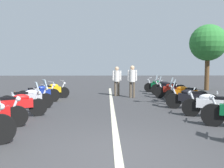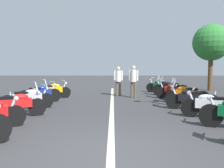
{
  "view_description": "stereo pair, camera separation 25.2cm",
  "coord_description": "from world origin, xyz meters",
  "px_view_note": "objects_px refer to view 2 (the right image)",
  "views": [
    {
      "loc": [
        -4.21,
        0.21,
        1.72
      ],
      "look_at": [
        5.7,
        0.0,
        0.96
      ],
      "focal_mm": 36.02,
      "sensor_mm": 36.0,
      "label": 1
    },
    {
      "loc": [
        -4.21,
        -0.04,
        1.72
      ],
      "look_at": [
        5.7,
        0.0,
        0.96
      ],
      "focal_mm": 36.02,
      "sensor_mm": 36.0,
      "label": 2
    }
  ],
  "objects_px": {
    "motorcycle_right_row_4": "(186,94)",
    "motorcycle_right_row_7": "(161,86)",
    "motorcycle_right_row_3": "(192,98)",
    "motorcycle_left_row_2": "(16,104)",
    "motorcycle_left_row_3": "(28,98)",
    "motorcycle_left_row_5": "(52,90)",
    "motorcycle_right_row_6": "(170,88)",
    "motorcycle_left_row_4": "(40,93)",
    "roadside_tree_0": "(211,43)",
    "bystander_0": "(133,79)",
    "traffic_cone_1": "(16,97)",
    "motorcycle_right_row_2": "(212,105)",
    "motorcycle_right_row_5": "(175,90)",
    "bystander_1": "(118,79)"
  },
  "relations": [
    {
      "from": "motorcycle_left_row_3",
      "to": "motorcycle_right_row_7",
      "type": "xyz_separation_m",
      "value": [
        5.92,
        -6.63,
        -0.01
      ]
    },
    {
      "from": "motorcycle_right_row_3",
      "to": "bystander_1",
      "type": "xyz_separation_m",
      "value": [
        4.3,
        2.85,
        0.55
      ]
    },
    {
      "from": "motorcycle_right_row_5",
      "to": "motorcycle_right_row_3",
      "type": "bearing_deg",
      "value": 103.21
    },
    {
      "from": "traffic_cone_1",
      "to": "bystander_0",
      "type": "height_order",
      "value": "bystander_0"
    },
    {
      "from": "motorcycle_left_row_4",
      "to": "motorcycle_left_row_5",
      "type": "bearing_deg",
      "value": 48.2
    },
    {
      "from": "motorcycle_right_row_3",
      "to": "motorcycle_right_row_6",
      "type": "distance_m",
      "value": 4.46
    },
    {
      "from": "bystander_0",
      "to": "motorcycle_right_row_3",
      "type": "bearing_deg",
      "value": -135.8
    },
    {
      "from": "motorcycle_right_row_4",
      "to": "motorcycle_right_row_7",
      "type": "distance_m",
      "value": 4.48
    },
    {
      "from": "motorcycle_right_row_4",
      "to": "roadside_tree_0",
      "type": "relative_size",
      "value": 0.39
    },
    {
      "from": "motorcycle_left_row_5",
      "to": "roadside_tree_0",
      "type": "relative_size",
      "value": 0.4
    },
    {
      "from": "motorcycle_left_row_4",
      "to": "motorcycle_right_row_7",
      "type": "distance_m",
      "value": 7.93
    },
    {
      "from": "motorcycle_left_row_2",
      "to": "motorcycle_left_row_3",
      "type": "bearing_deg",
      "value": 69.1
    },
    {
      "from": "motorcycle_left_row_3",
      "to": "motorcycle_right_row_2",
      "type": "height_order",
      "value": "motorcycle_left_row_3"
    },
    {
      "from": "bystander_1",
      "to": "roadside_tree_0",
      "type": "xyz_separation_m",
      "value": [
        3.08,
        -6.75,
        2.41
      ]
    },
    {
      "from": "motorcycle_right_row_2",
      "to": "motorcycle_right_row_4",
      "type": "relative_size",
      "value": 1.01
    },
    {
      "from": "motorcycle_right_row_5",
      "to": "traffic_cone_1",
      "type": "height_order",
      "value": "motorcycle_right_row_5"
    },
    {
      "from": "motorcycle_right_row_4",
      "to": "bystander_0",
      "type": "relative_size",
      "value": 1.05
    },
    {
      "from": "motorcycle_left_row_3",
      "to": "motorcycle_left_row_4",
      "type": "height_order",
      "value": "motorcycle_left_row_3"
    },
    {
      "from": "motorcycle_left_row_3",
      "to": "motorcycle_left_row_5",
      "type": "relative_size",
      "value": 0.99
    },
    {
      "from": "motorcycle_right_row_5",
      "to": "motorcycle_left_row_3",
      "type": "bearing_deg",
      "value": 41.16
    },
    {
      "from": "motorcycle_right_row_3",
      "to": "motorcycle_left_row_2",
      "type": "bearing_deg",
      "value": 30.34
    },
    {
      "from": "motorcycle_left_row_5",
      "to": "motorcycle_right_row_4",
      "type": "height_order",
      "value": "motorcycle_right_row_4"
    },
    {
      "from": "motorcycle_left_row_5",
      "to": "motorcycle_right_row_5",
      "type": "height_order",
      "value": "motorcycle_right_row_5"
    },
    {
      "from": "motorcycle_right_row_2",
      "to": "roadside_tree_0",
      "type": "bearing_deg",
      "value": -89.24
    },
    {
      "from": "motorcycle_left_row_4",
      "to": "motorcycle_right_row_6",
      "type": "distance_m",
      "value": 7.42
    },
    {
      "from": "motorcycle_left_row_3",
      "to": "roadside_tree_0",
      "type": "xyz_separation_m",
      "value": [
        7.32,
        -10.5,
        2.97
      ]
    },
    {
      "from": "motorcycle_left_row_5",
      "to": "bystander_0",
      "type": "relative_size",
      "value": 1.07
    },
    {
      "from": "motorcycle_left_row_2",
      "to": "motorcycle_left_row_4",
      "type": "height_order",
      "value": "motorcycle_left_row_2"
    },
    {
      "from": "motorcycle_right_row_6",
      "to": "bystander_1",
      "type": "relative_size",
      "value": 1.18
    },
    {
      "from": "motorcycle_right_row_7",
      "to": "bystander_0",
      "type": "bearing_deg",
      "value": 74.18
    },
    {
      "from": "motorcycle_left_row_2",
      "to": "motorcycle_left_row_3",
      "type": "distance_m",
      "value": 1.44
    },
    {
      "from": "motorcycle_right_row_5",
      "to": "motorcycle_right_row_6",
      "type": "height_order",
      "value": "motorcycle_right_row_6"
    },
    {
      "from": "motorcycle_right_row_6",
      "to": "motorcycle_right_row_7",
      "type": "height_order",
      "value": "motorcycle_right_row_6"
    },
    {
      "from": "motorcycle_right_row_5",
      "to": "bystander_1",
      "type": "bearing_deg",
      "value": -4.14
    },
    {
      "from": "motorcycle_left_row_5",
      "to": "motorcycle_right_row_7",
      "type": "bearing_deg",
      "value": -2.32
    },
    {
      "from": "motorcycle_right_row_2",
      "to": "motorcycle_right_row_4",
      "type": "xyz_separation_m",
      "value": [
        3.03,
        -0.15,
        0.01
      ]
    },
    {
      "from": "motorcycle_right_row_7",
      "to": "bystander_0",
      "type": "height_order",
      "value": "bystander_0"
    },
    {
      "from": "motorcycle_left_row_2",
      "to": "motorcycle_right_row_3",
      "type": "relative_size",
      "value": 0.94
    },
    {
      "from": "motorcycle_left_row_3",
      "to": "traffic_cone_1",
      "type": "xyz_separation_m",
      "value": [
        1.47,
        1.12,
        -0.17
      ]
    },
    {
      "from": "motorcycle_left_row_2",
      "to": "motorcycle_right_row_5",
      "type": "height_order",
      "value": "motorcycle_right_row_5"
    },
    {
      "from": "motorcycle_left_row_3",
      "to": "motorcycle_right_row_4",
      "type": "relative_size",
      "value": 1.0
    },
    {
      "from": "bystander_0",
      "to": "bystander_1",
      "type": "distance_m",
      "value": 1.14
    },
    {
      "from": "motorcycle_left_row_4",
      "to": "traffic_cone_1",
      "type": "height_order",
      "value": "motorcycle_left_row_4"
    },
    {
      "from": "motorcycle_right_row_3",
      "to": "roadside_tree_0",
      "type": "xyz_separation_m",
      "value": [
        7.37,
        -3.9,
        2.97
      ]
    },
    {
      "from": "motorcycle_right_row_2",
      "to": "motorcycle_right_row_5",
      "type": "distance_m",
      "value": 4.67
    },
    {
      "from": "motorcycle_right_row_7",
      "to": "roadside_tree_0",
      "type": "height_order",
      "value": "roadside_tree_0"
    },
    {
      "from": "motorcycle_right_row_5",
      "to": "bystander_0",
      "type": "xyz_separation_m",
      "value": [
        0.37,
        2.22,
        0.6
      ]
    },
    {
      "from": "roadside_tree_0",
      "to": "motorcycle_right_row_4",
      "type": "bearing_deg",
      "value": 148.28
    },
    {
      "from": "motorcycle_right_row_5",
      "to": "bystander_0",
      "type": "distance_m",
      "value": 2.33
    },
    {
      "from": "bystander_1",
      "to": "traffic_cone_1",
      "type": "bearing_deg",
      "value": 116.69
    }
  ]
}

